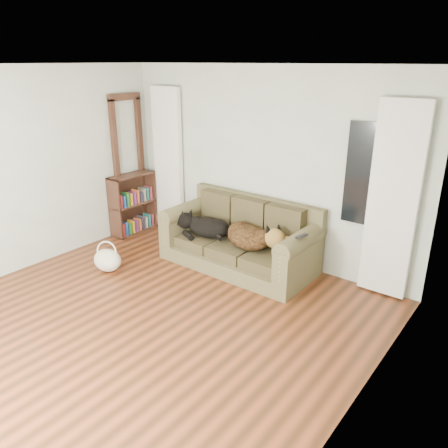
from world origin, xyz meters
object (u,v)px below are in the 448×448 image
Objects in this scene: tote_bag at (107,259)px; sofa at (238,235)px; dog_shepherd at (252,237)px; bookshelf at (133,202)px; dog_black_lab at (206,227)px.

sofa is at bearing 42.55° from tote_bag.
sofa is 1.77m from tote_bag.
sofa is at bearing 12.43° from dog_shepherd.
bookshelf is (-2.09, -0.00, 0.05)m from sofa.
bookshelf is at bearing 19.64° from dog_shepherd.
tote_bag is 0.43× the size of bookshelf.
dog_shepherd is (0.73, 0.05, 0.01)m from dog_black_lab.
tote_bag is (-1.52, -1.15, -0.33)m from dog_shepherd.
bookshelf reaches higher than dog_shepherd.
bookshelf is (-2.33, 0.03, 0.01)m from dog_shepherd.
sofa is 0.24m from dog_shepherd.
sofa is 0.50m from dog_black_lab.
sofa reaches higher than dog_black_lab.
dog_shepherd is at bearing -7.92° from sofa.
dog_black_lab is 1.60m from bookshelf.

